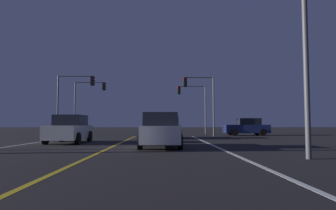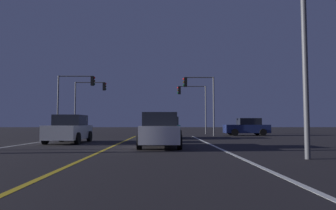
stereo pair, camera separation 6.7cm
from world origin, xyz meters
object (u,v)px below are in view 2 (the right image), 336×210
Objects in this scene: car_oncoming at (69,129)px; car_crossing_side at (247,127)px; car_lead_same_lane at (160,131)px; traffic_light_far_right at (192,98)px; car_ahead_far at (168,128)px; traffic_light_near_left at (76,91)px; street_lamp_right_near at (286,1)px; traffic_light_far_left at (90,95)px; traffic_light_near_right at (199,92)px.

car_oncoming is 17.84m from car_crossing_side.
car_oncoming is 1.00× the size of car_lead_same_lane.
car_lead_same_lane is 19.68m from traffic_light_far_right.
traffic_light_near_left is (-8.70, 4.42, 3.44)m from car_ahead_far.
car_lead_same_lane is 0.79× the size of traffic_light_far_right.
traffic_light_near_left is at bearing 25.41° from traffic_light_far_right.
street_lamp_right_near is at bearing 92.30° from traffic_light_far_right.
traffic_light_far_left is at bearing -14.91° from car_crossing_side.
traffic_light_far_right is at bearing -0.00° from traffic_light_far_left.
street_lamp_right_near reaches higher than traffic_light_near_right.
traffic_light_far_left is at bearing 90.13° from traffic_light_near_left.
traffic_light_far_left is (-11.76, 5.50, 0.20)m from traffic_light_near_right.
traffic_light_near_right reaches higher than traffic_light_far_right.
car_crossing_side is 0.75× the size of traffic_light_near_left.
traffic_light_near_left is (-11.75, -0.00, 0.10)m from traffic_light_near_right.
traffic_light_near_right is at bearing 137.86° from car_oncoming.
car_ahead_far is 0.51× the size of street_lamp_right_near.
traffic_light_far_right reaches higher than car_lead_same_lane.
car_ahead_far is at bearing 34.97° from car_crossing_side.
car_oncoming is 0.73× the size of traffic_light_far_left.
car_oncoming is at bearing 47.86° from traffic_light_near_right.
car_lead_same_lane is 21.10m from traffic_light_far_left.
car_lead_same_lane is at bearing 176.85° from car_ahead_far.
car_crossing_side is (8.38, 14.70, 0.00)m from car_lead_same_lane.
car_ahead_far is at bearing 133.01° from car_oncoming.
car_crossing_side is at bearing 3.75° from traffic_light_near_left.
car_ahead_far is (6.06, 5.65, 0.00)m from car_oncoming.
car_crossing_side is at bearing -29.68° from car_lead_same_lane.
car_oncoming is 6.58m from car_lead_same_lane.
traffic_light_near_left reaches higher than car_oncoming.
car_lead_same_lane is 7.98m from street_lamp_right_near.
car_crossing_side is 0.73× the size of traffic_light_far_left.
traffic_light_far_right is (3.39, 19.11, 3.24)m from car_lead_same_lane.
traffic_light_far_left reaches higher than car_oncoming.
traffic_light_far_left is at bearing -170.34° from car_oncoming.
car_crossing_side is 7.41m from traffic_light_far_right.
traffic_light_far_left is (-8.71, 9.92, 3.54)m from car_ahead_far.
traffic_light_far_left reaches higher than car_lead_same_lane.
traffic_light_near_right is (-4.82, -1.09, 3.34)m from car_crossing_side.
traffic_light_far_left is 0.70× the size of street_lamp_right_near.
traffic_light_near_right is 5.50m from traffic_light_far_right.
traffic_light_far_right is (11.58, 5.50, -0.20)m from traffic_light_near_left.
car_ahead_far is at bearing -48.72° from traffic_light_far_left.
car_lead_same_lane is 0.76× the size of traffic_light_near_right.
car_crossing_side is at bearing 138.50° from traffic_light_far_right.
car_oncoming is 13.99m from traffic_light_near_right.
traffic_light_far_left is (-16.58, 4.41, 3.54)m from car_crossing_side.
car_ahead_far and car_crossing_side have the same top height.
traffic_light_far_right reaches higher than car_oncoming.
car_lead_same_lane is 9.21m from car_ahead_far.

